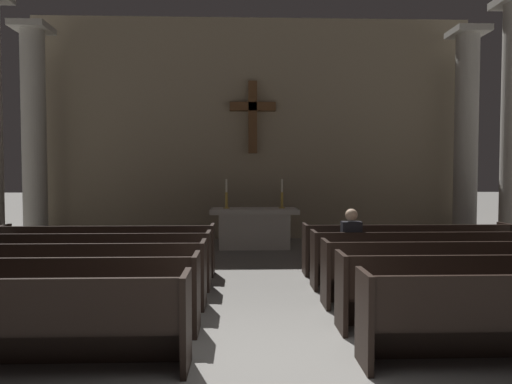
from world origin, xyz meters
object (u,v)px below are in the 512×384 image
at_px(pew_right_row_4, 428,259).
at_px(candlestick_right, 282,199).
at_px(column_left_fourth, 34,139).
at_px(candlestick_left, 226,199).
at_px(pew_left_row_3, 66,275).
at_px(pew_left_row_4, 90,261).
at_px(pew_right_row_3, 458,272).
at_px(column_right_fourth, 466,140).
at_px(pew_right_row_2, 498,291).
at_px(altar, 254,227).
at_px(pew_left_row_2, 33,295).
at_px(lone_worshipper, 350,246).
at_px(pew_right_row_5, 406,249).
at_px(pew_left_row_5, 109,250).

height_order(pew_right_row_4, candlestick_right, candlestick_right).
distance_m(column_left_fourth, candlestick_left, 5.33).
xyz_separation_m(pew_left_row_3, pew_right_row_4, (5.55, 1.03, 0.00)).
distance_m(pew_left_row_4, pew_right_row_3, 5.64).
bearing_deg(column_right_fourth, pew_right_row_2, -113.55).
relative_size(pew_right_row_3, altar, 1.76).
xyz_separation_m(pew_left_row_2, lone_worshipper, (4.24, 2.09, 0.22)).
bearing_deg(pew_left_row_2, pew_right_row_5, 29.00).
bearing_deg(pew_right_row_3, lone_worshipper, 140.80).
height_order(pew_left_row_4, pew_right_row_4, same).
height_order(pew_right_row_3, pew_right_row_5, same).
bearing_deg(lone_worshipper, pew_right_row_3, -39.20).
xyz_separation_m(pew_left_row_2, pew_right_row_4, (5.55, 2.05, 0.00)).
bearing_deg(column_right_fourth, pew_left_row_2, -141.30).
xyz_separation_m(pew_left_row_5, candlestick_left, (2.07, 3.04, 0.77)).
xyz_separation_m(pew_right_row_2, lone_worshipper, (-1.30, 2.09, 0.22)).
bearing_deg(pew_right_row_3, candlestick_right, 112.16).
bearing_deg(pew_left_row_5, pew_right_row_3, -20.28).
bearing_deg(lone_worshipper, column_right_fourth, 47.91).
height_order(pew_right_row_4, column_left_fourth, column_left_fourth).
relative_size(pew_right_row_3, candlestick_right, 5.25).
xyz_separation_m(pew_left_row_3, column_right_fourth, (8.52, 5.80, 2.32)).
xyz_separation_m(pew_right_row_4, pew_right_row_5, (0.00, 1.03, 0.00)).
distance_m(pew_left_row_2, pew_right_row_2, 5.55).
bearing_deg(column_right_fourth, pew_right_row_3, -117.15).
bearing_deg(pew_left_row_3, candlestick_right, 55.70).
height_order(pew_right_row_2, lone_worshipper, lone_worshipper).
xyz_separation_m(altar, candlestick_left, (-0.70, 0.00, 0.72)).
height_order(pew_right_row_3, candlestick_left, candlestick_left).
bearing_deg(altar, candlestick_right, 0.00).
relative_size(pew_left_row_4, pew_right_row_5, 1.00).
relative_size(pew_left_row_3, pew_right_row_2, 1.00).
relative_size(pew_left_row_3, pew_left_row_4, 1.00).
bearing_deg(column_right_fourth, pew_left_row_4, -150.73).
distance_m(pew_right_row_3, pew_right_row_5, 2.05).
bearing_deg(pew_left_row_3, pew_left_row_4, 90.00).
relative_size(pew_left_row_3, column_right_fourth, 0.67).
bearing_deg(pew_left_row_3, column_left_fourth, 117.15).
bearing_deg(pew_right_row_4, pew_left_row_2, -159.72).
distance_m(pew_right_row_3, column_right_fourth, 6.92).
xyz_separation_m(pew_left_row_5, pew_right_row_4, (5.55, -1.03, 0.00)).
bearing_deg(pew_left_row_2, pew_left_row_5, 90.00).
distance_m(pew_right_row_2, lone_worshipper, 2.47).
bearing_deg(candlestick_right, pew_left_row_2, -119.59).
distance_m(pew_left_row_4, candlestick_right, 5.40).
bearing_deg(pew_right_row_5, pew_left_row_4, -169.53).
relative_size(pew_left_row_5, candlestick_left, 5.25).
distance_m(pew_left_row_3, pew_right_row_4, 5.64).
distance_m(pew_right_row_5, column_right_fourth, 5.32).
distance_m(pew_left_row_2, column_left_fourth, 7.80).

